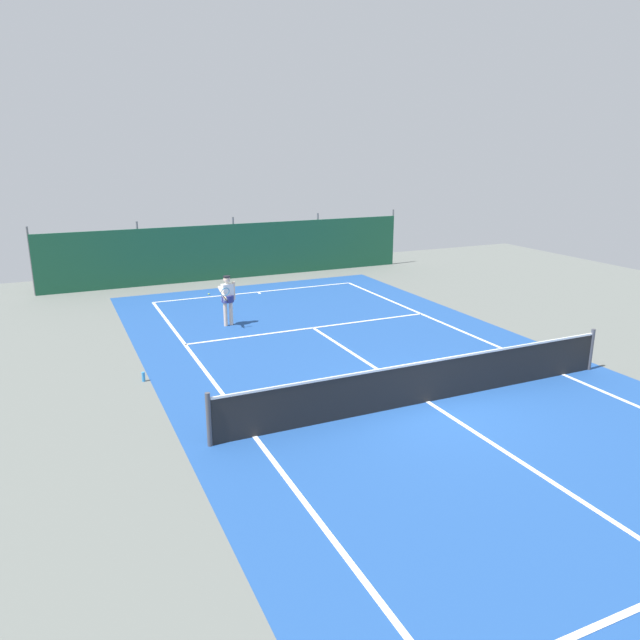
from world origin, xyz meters
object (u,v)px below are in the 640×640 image
object	(u,v)px
tennis_ball_midcourt	(209,294)
parked_car	(170,253)
tennis_player	(228,297)
tennis_ball_near_player	(367,378)
tennis_net	(428,381)
water_bottle	(143,377)

from	to	relation	value
tennis_ball_midcourt	parked_car	xyz separation A→B (m)	(-0.40, 5.59, 0.81)
tennis_player	parked_car	size ratio (longest dim) A/B	0.38
tennis_ball_midcourt	parked_car	size ratio (longest dim) A/B	0.02
tennis_ball_near_player	tennis_ball_midcourt	size ratio (longest dim) A/B	1.00
tennis_player	parked_car	bearing A→B (deg)	-100.76
tennis_ball_near_player	parked_car	distance (m)	16.21
tennis_player	tennis_ball_near_player	distance (m)	6.37
tennis_net	tennis_player	distance (m)	8.18
tennis_net	parked_car	size ratio (longest dim) A/B	2.37
tennis_player	parked_car	world-z (taller)	parked_car
tennis_net	tennis_ball_midcourt	bearing A→B (deg)	98.76
tennis_ball_midcourt	water_bottle	size ratio (longest dim) A/B	0.28
tennis_ball_midcourt	parked_car	world-z (taller)	parked_car
tennis_net	tennis_player	bearing A→B (deg)	106.92
tennis_net	tennis_ball_near_player	xyz separation A→B (m)	(-0.58, 1.77, -0.48)
tennis_ball_midcourt	water_bottle	world-z (taller)	water_bottle
tennis_net	tennis_ball_near_player	bearing A→B (deg)	108.04
tennis_ball_midcourt	tennis_net	bearing A→B (deg)	-81.24
tennis_net	water_bottle	size ratio (longest dim) A/B	42.17
tennis_player	water_bottle	size ratio (longest dim) A/B	6.83
tennis_net	water_bottle	world-z (taller)	tennis_net
tennis_ball_near_player	parked_car	bearing A→B (deg)	96.07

